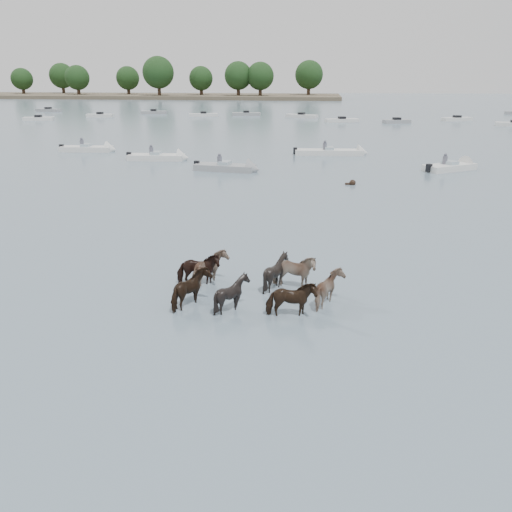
# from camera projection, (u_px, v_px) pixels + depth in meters

# --- Properties ---
(ground) EXTENTS (400.00, 400.00, 0.00)m
(ground) POSITION_uv_depth(u_px,v_px,m) (196.00, 295.00, 17.38)
(ground) COLOR slate
(ground) RESTS_ON ground
(shoreline) EXTENTS (160.00, 30.00, 1.00)m
(shoreline) POSITION_uv_depth(u_px,v_px,m) (89.00, 96.00, 165.42)
(shoreline) COLOR #4C4233
(shoreline) RESTS_ON ground
(pony_herd) EXTENTS (5.97, 3.49, 1.35)m
(pony_herd) POSITION_uv_depth(u_px,v_px,m) (251.00, 282.00, 17.11)
(pony_herd) COLOR black
(pony_herd) RESTS_ON ground
(swimming_pony) EXTENTS (0.72, 0.44, 0.44)m
(swimming_pony) POSITION_uv_depth(u_px,v_px,m) (352.00, 183.00, 34.73)
(swimming_pony) COLOR black
(swimming_pony) RESTS_ON ground
(motorboat_a) EXTENTS (5.47, 1.86, 1.92)m
(motorboat_a) POSITION_uv_depth(u_px,v_px,m) (165.00, 157.00, 44.67)
(motorboat_a) COLOR silver
(motorboat_a) RESTS_ON ground
(motorboat_b) EXTENTS (5.35, 2.37, 1.92)m
(motorboat_b) POSITION_uv_depth(u_px,v_px,m) (234.00, 168.00, 39.58)
(motorboat_b) COLOR gray
(motorboat_b) RESTS_ON ground
(motorboat_c) EXTENTS (6.92, 2.11, 1.92)m
(motorboat_c) POSITION_uv_depth(u_px,v_px,m) (338.00, 152.00, 47.54)
(motorboat_c) COLOR silver
(motorboat_c) RESTS_ON ground
(motorboat_d) EXTENTS (4.83, 3.96, 1.92)m
(motorboat_d) POSITION_uv_depth(u_px,v_px,m) (456.00, 167.00, 40.18)
(motorboat_d) COLOR silver
(motorboat_d) RESTS_ON ground
(motorboat_f) EXTENTS (5.59, 1.84, 1.92)m
(motorboat_f) POSITION_uv_depth(u_px,v_px,m) (94.00, 149.00, 49.61)
(motorboat_f) COLOR silver
(motorboat_f) RESTS_ON ground
(distant_flotilla) EXTENTS (105.05, 26.64, 0.93)m
(distant_flotilla) POSITION_uv_depth(u_px,v_px,m) (294.00, 116.00, 87.74)
(distant_flotilla) COLOR gray
(distant_flotilla) RESTS_ON ground
(treeline) EXTENTS (146.92, 22.84, 12.17)m
(treeline) POSITION_uv_depth(u_px,v_px,m) (82.00, 76.00, 161.05)
(treeline) COLOR #382619
(treeline) RESTS_ON ground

